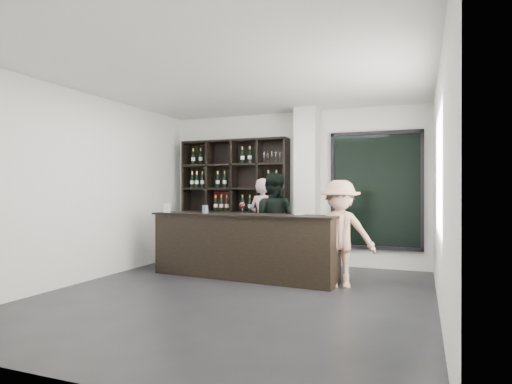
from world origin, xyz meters
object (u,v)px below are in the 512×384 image
at_px(tasting_counter, 243,246).
at_px(customer, 340,233).
at_px(taster_pink, 263,221).
at_px(taster_black, 273,222).
at_px(wine_shelf, 234,200).

xyz_separation_m(tasting_counter, customer, (1.56, -0.05, 0.26)).
relative_size(tasting_counter, taster_pink, 1.91).
height_order(taster_pink, customer, taster_pink).
bearing_deg(taster_black, customer, 144.86).
bearing_deg(taster_black, wine_shelf, -37.96).
height_order(taster_pink, taster_black, taster_black).
distance_m(tasting_counter, taster_black, 0.86).
bearing_deg(wine_shelf, taster_black, -34.25).
distance_m(tasting_counter, taster_pink, 1.34).
distance_m(wine_shelf, tasting_counter, 1.80).
distance_m(wine_shelf, customer, 2.84).
relative_size(tasting_counter, taster_black, 1.83).
bearing_deg(customer, wine_shelf, 134.16).
relative_size(wine_shelf, tasting_counter, 0.77).
bearing_deg(customer, tasting_counter, 165.03).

